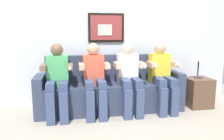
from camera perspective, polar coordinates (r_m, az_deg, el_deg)
The scene contains 9 objects.
ground_plane at distance 3.44m, azimuth 0.45°, elevation -11.98°, with size 6.17×6.17×0.00m, color #9E9384.
back_wall_assembly at distance 3.95m, azimuth -1.61°, elevation 10.13°, with size 4.74×0.10×2.60m.
couch at distance 3.65m, azimuth -0.50°, elevation -5.55°, with size 2.34×0.58×0.90m.
person_leftmost at distance 3.38m, azimuth -13.92°, elevation -1.98°, with size 0.46×0.56×1.11m.
person_left_center at distance 3.38m, azimuth -4.60°, elevation -1.69°, with size 0.46×0.56×1.11m.
person_right_center at distance 3.48m, azimuth 4.44°, elevation -1.37°, with size 0.46×0.56×1.11m.
person_rightmost at distance 3.65m, azimuth 12.80°, elevation -1.04°, with size 0.46×0.56×1.11m.
side_table_right at distance 4.10m, azimuth 21.32°, elevation -5.40°, with size 0.40×0.40×0.50m.
table_lamp at distance 4.03m, azimuth 21.55°, elevation 3.14°, with size 0.22×0.22×0.46m.
Camera 1 is at (-0.60, -3.14, 1.28)m, focal length 35.36 mm.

